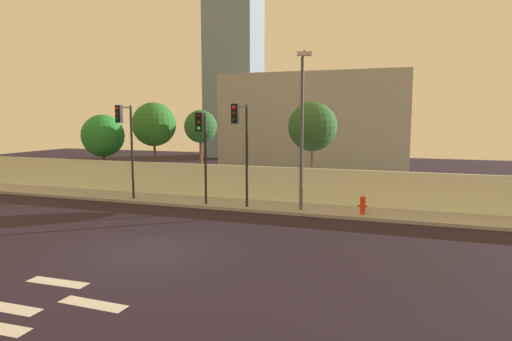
% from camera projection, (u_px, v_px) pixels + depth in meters
% --- Properties ---
extents(ground_plane, '(80.00, 80.00, 0.00)m').
position_uv_depth(ground_plane, '(149.00, 252.00, 14.91)').
color(ground_plane, black).
extents(sidewalk, '(36.00, 2.40, 0.15)m').
position_uv_depth(sidewalk, '(238.00, 205.00, 22.58)').
color(sidewalk, '#989898').
rests_on(sidewalk, ground).
extents(perimeter_wall, '(36.00, 0.18, 1.80)m').
position_uv_depth(perimeter_wall, '(247.00, 182.00, 23.68)').
color(perimeter_wall, silver).
rests_on(perimeter_wall, sidewalk).
extents(crosswalk_marking, '(3.69, 3.05, 0.01)m').
position_uv_depth(crosswalk_marking, '(39.00, 304.00, 10.72)').
color(crosswalk_marking, silver).
rests_on(crosswalk_marking, ground).
extents(traffic_light_left, '(0.36, 1.47, 4.99)m').
position_uv_depth(traffic_light_left, '(241.00, 133.00, 20.72)').
color(traffic_light_left, black).
rests_on(traffic_light_left, sidewalk).
extents(traffic_light_center, '(0.51, 1.45, 4.60)m').
position_uv_depth(traffic_light_center, '(202.00, 138.00, 21.39)').
color(traffic_light_center, black).
rests_on(traffic_light_center, sidewalk).
extents(traffic_light_right, '(0.36, 1.15, 5.00)m').
position_uv_depth(traffic_light_right, '(125.00, 132.00, 23.01)').
color(traffic_light_right, black).
rests_on(traffic_light_right, sidewalk).
extents(street_lamp_curbside, '(0.95, 2.30, 7.13)m').
position_uv_depth(street_lamp_curbside, '(302.00, 120.00, 20.23)').
color(street_lamp_curbside, '#4C4C51').
rests_on(street_lamp_curbside, sidewalk).
extents(fire_hydrant, '(0.44, 0.26, 0.84)m').
position_uv_depth(fire_hydrant, '(363.00, 204.00, 19.97)').
color(fire_hydrant, red).
rests_on(fire_hydrant, sidewalk).
extents(roadside_tree_leftmost, '(2.69, 2.69, 4.72)m').
position_uv_depth(roadside_tree_leftmost, '(103.00, 136.00, 28.01)').
color(roadside_tree_leftmost, brown).
rests_on(roadside_tree_leftmost, ground).
extents(roadside_tree_midleft, '(2.66, 2.66, 5.44)m').
position_uv_depth(roadside_tree_midleft, '(154.00, 124.00, 26.69)').
color(roadside_tree_midleft, brown).
rests_on(roadside_tree_midleft, ground).
extents(roadside_tree_midright, '(1.92, 1.92, 4.96)m').
position_uv_depth(roadside_tree_midright, '(201.00, 127.00, 25.68)').
color(roadside_tree_midright, brown).
rests_on(roadside_tree_midright, ground).
extents(roadside_tree_rightmost, '(2.63, 2.63, 5.35)m').
position_uv_depth(roadside_tree_rightmost, '(313.00, 127.00, 23.51)').
color(roadside_tree_rightmost, brown).
rests_on(roadside_tree_rightmost, ground).
extents(low_building_distant, '(14.87, 6.00, 8.01)m').
position_uv_depth(low_building_distant, '(315.00, 124.00, 36.18)').
color(low_building_distant, '#9F9F9F').
rests_on(low_building_distant, ground).
extents(tower_on_skyline, '(5.76, 5.00, 28.49)m').
position_uv_depth(tower_on_skyline, '(234.00, 32.00, 50.16)').
color(tower_on_skyline, '#6B879F').
rests_on(tower_on_skyline, ground).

